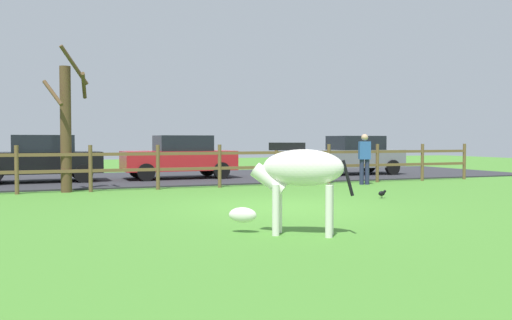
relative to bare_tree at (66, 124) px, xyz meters
name	(u,v)px	position (x,y,z in m)	size (l,w,h in m)	color
ground_plane	(276,207)	(4.09, -5.11, -1.88)	(60.00, 60.00, 0.00)	#47842D
parking_asphalt	(178,178)	(4.09, 4.19, -1.86)	(28.00, 7.40, 0.05)	#2D2D33
paddock_fence	(189,164)	(3.44, -0.11, -1.14)	(20.82, 0.11, 1.31)	brown
bare_tree	(66,124)	(0.00, 0.00, 0.00)	(1.22, 1.09, 3.97)	#513A23
zebra	(298,174)	(3.07, -8.31, -0.96)	(1.70, 1.25, 1.41)	white
crow_on_grass	(382,193)	(7.25, -4.45, -1.76)	(0.21, 0.10, 0.20)	black
parked_car_black	(39,158)	(-0.75, 3.50, -1.04)	(4.06, 1.99, 1.56)	black
parked_car_grey	(353,155)	(11.06, 3.14, -1.04)	(4.00, 1.89, 1.56)	slate
parked_car_red	(180,157)	(3.98, 3.48, -1.04)	(4.04, 1.96, 1.56)	red
visitor_near_fence	(365,157)	(9.10, -0.77, -0.97)	(0.41, 0.32, 1.64)	#232847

